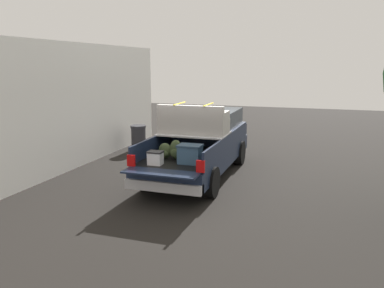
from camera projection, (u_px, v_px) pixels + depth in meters
The scene contains 4 objects.
ground_plane at pixel (198, 176), 11.75m from camera, with size 40.00×40.00×0.00m, color black.
pickup_truck at pixel (202, 142), 11.90m from camera, with size 6.05×2.06×2.23m.
building_facade at pixel (80, 105), 12.88m from camera, with size 10.58×0.36×4.00m, color white.
trash_can at pixel (139, 138), 15.14m from camera, with size 0.60×0.60×0.98m.
Camera 1 is at (-10.79, -3.40, 3.32)m, focal length 36.32 mm.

